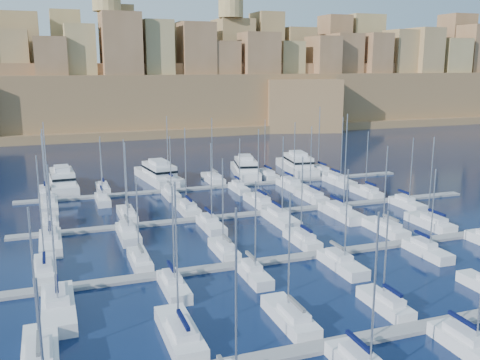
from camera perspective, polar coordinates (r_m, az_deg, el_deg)
name	(u,v)px	position (r m, az deg, el deg)	size (l,w,h in m)	color
ground	(288,230)	(85.43, 5.13, -5.33)	(600.00, 600.00, 0.00)	#031332
pontoon_near	(431,325)	(58.58, 19.70, -14.38)	(84.00, 2.00, 0.40)	slate
pontoon_mid_near	(325,253)	(75.25, 9.01, -7.75)	(84.00, 2.00, 0.40)	slate
pontoon_mid_far	(264,213)	(94.14, 2.58, -3.49)	(84.00, 2.00, 0.40)	slate
pontoon_far	(225,186)	(114.15, -1.62, -0.67)	(84.00, 2.00, 0.40)	slate
sailboat_0	(40,356)	(52.20, -20.51, -17.21)	(3.10, 10.32, 14.42)	silver
sailboat_1	(180,333)	(53.06, -6.41, -15.93)	(3.02, 10.06, 15.70)	silver
sailboat_2	(290,317)	(55.99, 5.38, -14.34)	(2.73, 9.09, 13.79)	silver
sailboat_3	(385,304)	(60.60, 15.26, -12.62)	(2.35, 7.82, 11.12)	silver
sailboat_9	(471,347)	(54.80, 23.40, -16.00)	(2.70, 9.00, 14.09)	silver
sailboat_12	(45,269)	(71.62, -20.06, -8.95)	(2.68, 8.95, 15.35)	silver
sailboat_13	(140,260)	(71.78, -10.63, -8.37)	(2.34, 7.79, 11.94)	silver
sailboat_14	(224,249)	(74.35, -1.69, -7.41)	(2.37, 7.90, 13.68)	silver
sailboat_15	(302,239)	(78.88, 6.67, -6.32)	(2.49, 8.31, 13.24)	silver
sailboat_16	(385,228)	(86.55, 15.22, -4.97)	(2.83, 9.43, 13.89)	silver
sailboat_17	(430,222)	(91.71, 19.63, -4.29)	(2.89, 9.62, 14.87)	silver
sailboat_18	(58,307)	(60.67, -18.81, -12.75)	(3.35, 11.15, 16.45)	silver
sailboat_19	(174,286)	(63.24, -7.09, -11.16)	(2.45, 8.17, 12.96)	silver
sailboat_20	(254,274)	(66.16, 1.47, -9.97)	(2.28, 7.59, 12.73)	silver
sailboat_21	(342,264)	(70.52, 10.82, -8.75)	(2.68, 8.94, 13.48)	silver
sailboat_22	(427,251)	(78.25, 19.31, -7.11)	(2.46, 8.19, 12.53)	silver
sailboat_24	(50,222)	(92.23, -19.56, -4.20)	(2.49, 8.30, 14.27)	silver
sailboat_25	(127,214)	(93.14, -11.95, -3.58)	(2.61, 8.70, 13.81)	silver
sailboat_26	(187,208)	(95.41, -5.66, -2.98)	(2.85, 9.51, 15.27)	silver
sailboat_27	(259,201)	(99.58, 2.06, -2.28)	(2.88, 9.61, 14.47)	silver
sailboat_28	(311,196)	(104.01, 7.61, -1.75)	(2.90, 9.67, 14.56)	silver
sailboat_29	(367,192)	(109.61, 13.38, -1.26)	(2.60, 8.65, 13.12)	silver
sailboat_30	(51,242)	(81.67, -19.56, -6.28)	(3.06, 10.20, 17.45)	silver
sailboat_31	(128,233)	(82.80, -11.84, -5.58)	(2.74, 9.15, 14.96)	silver
sailboat_32	(211,225)	(85.47, -3.14, -4.77)	(2.70, 8.98, 14.22)	silver
sailboat_33	(280,218)	(88.92, 4.33, -4.09)	(3.04, 10.14, 14.79)	silver
sailboat_34	(341,212)	(93.57, 10.75, -3.42)	(3.30, 11.01, 18.02)	silver
sailboat_35	(407,204)	(102.58, 17.40, -2.42)	(2.50, 8.33, 13.26)	silver
sailboat_36	(45,192)	(113.77, -20.04, -1.19)	(2.61, 8.70, 12.75)	silver
sailboat_37	(103,188)	(113.81, -14.42, -0.83)	(2.38, 7.95, 11.65)	silver
sailboat_38	(169,182)	(116.49, -7.58, -0.23)	(2.80, 9.33, 15.28)	silver
sailboat_39	(213,179)	(119.15, -2.88, 0.15)	(2.93, 9.77, 14.48)	silver
sailboat_40	(266,175)	(123.34, 2.75, 0.56)	(2.94, 9.80, 13.68)	silver
sailboat_41	(319,171)	(129.09, 8.45, 0.98)	(2.88, 9.59, 16.25)	silver
sailboat_42	(49,205)	(103.07, -19.67, -2.49)	(2.92, 9.72, 16.16)	silver
sailboat_43	(103,199)	(104.32, -14.44, -2.01)	(2.36, 7.86, 12.43)	silver
sailboat_44	(171,194)	(106.19, -7.40, -1.47)	(2.38, 7.92, 12.48)	silver
sailboat_45	(239,188)	(110.23, -0.12, -0.86)	(2.25, 7.50, 11.37)	silver
sailboat_46	(292,185)	(113.03, 5.60, -0.56)	(3.24, 10.79, 14.41)	silver
sailboat_47	(339,181)	(118.59, 10.51, -0.10)	(3.01, 10.04, 15.12)	silver
motor_yacht_a	(62,181)	(118.10, -18.41, -0.10)	(6.01, 17.67, 5.25)	silver
motor_yacht_b	(159,174)	(120.79, -8.69, 0.66)	(7.93, 19.29, 5.25)	silver
motor_yacht_c	(245,169)	(125.42, 0.58, 1.23)	(8.64, 17.67, 5.25)	silver
motor_yacht_d	(297,164)	(131.35, 6.12, 1.67)	(7.98, 18.94, 5.25)	silver
fortified_city	(133,91)	(231.82, -11.38, 9.32)	(460.00, 108.95, 59.52)	brown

